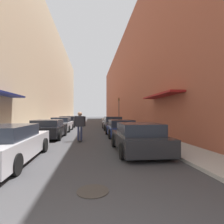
% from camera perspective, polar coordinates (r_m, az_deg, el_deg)
% --- Properties ---
extents(ground, '(124.57, 124.57, 0.00)m').
position_cam_1_polar(ground, '(23.91, -7.66, -4.53)').
color(ground, '#38383A').
extents(curb_strip_left, '(1.80, 56.62, 0.12)m').
position_cam_1_polar(curb_strip_left, '(29.95, -16.07, -3.58)').
color(curb_strip_left, '#A3A099').
rests_on(curb_strip_left, ground).
extents(curb_strip_right, '(1.80, 56.62, 0.12)m').
position_cam_1_polar(curb_strip_right, '(29.84, 1.12, -3.60)').
color(curb_strip_right, '#A3A099').
rests_on(curb_strip_right, ground).
extents(building_row_left, '(4.90, 56.62, 15.78)m').
position_cam_1_polar(building_row_left, '(31.12, -21.42, 11.05)').
color(building_row_left, tan).
rests_on(building_row_left, ground).
extents(building_row_right, '(4.90, 56.62, 14.13)m').
position_cam_1_polar(building_row_right, '(30.80, 6.54, 9.58)').
color(building_row_right, brown).
rests_on(building_row_right, ground).
extents(parked_car_left_0, '(1.92, 4.78, 1.29)m').
position_cam_1_polar(parked_car_left_0, '(7.19, -31.05, -9.00)').
color(parked_car_left_0, '#B7B7BC').
rests_on(parked_car_left_0, ground).
extents(parked_car_left_1, '(2.04, 3.98, 1.27)m').
position_cam_1_polar(parked_car_left_1, '(12.74, -20.03, -5.26)').
color(parked_car_left_1, black).
rests_on(parked_car_left_1, ground).
extents(parked_car_left_2, '(1.85, 4.27, 1.32)m').
position_cam_1_polar(parked_car_left_2, '(17.55, -16.08, -3.91)').
color(parked_car_left_2, '#B7B7BC').
rests_on(parked_car_left_2, ground).
extents(parked_car_left_3, '(2.07, 4.77, 1.35)m').
position_cam_1_polar(parked_car_left_3, '(22.96, -14.23, -3.06)').
color(parked_car_left_3, black).
rests_on(parked_car_left_3, ground).
extents(parked_car_left_4, '(1.96, 4.70, 1.31)m').
position_cam_1_polar(parked_car_left_4, '(28.34, -12.54, -2.60)').
color(parked_car_left_4, maroon).
rests_on(parked_car_left_4, ground).
extents(parked_car_right_0, '(2.03, 4.01, 1.28)m').
position_cam_1_polar(parked_car_right_0, '(7.87, 8.62, -8.39)').
color(parked_car_right_0, '#232326').
rests_on(parked_car_right_0, ground).
extents(parked_car_right_1, '(2.02, 4.00, 1.23)m').
position_cam_1_polar(parked_car_right_1, '(12.96, 2.86, -5.36)').
color(parked_car_right_1, navy).
rests_on(parked_car_right_1, ground).
extents(parked_car_right_2, '(1.97, 4.58, 1.36)m').
position_cam_1_polar(parked_car_right_2, '(18.50, 0.10, -3.72)').
color(parked_car_right_2, '#515459').
rests_on(parked_car_right_2, ground).
extents(skateboarder, '(0.69, 0.78, 1.80)m').
position_cam_1_polar(skateboarder, '(10.79, -10.46, -3.58)').
color(skateboarder, black).
rests_on(skateboarder, ground).
extents(manhole_cover, '(0.70, 0.70, 0.02)m').
position_cam_1_polar(manhole_cover, '(4.19, -6.30, -24.27)').
color(manhole_cover, '#332D28').
rests_on(manhole_cover, ground).
extents(traffic_light, '(0.16, 0.22, 3.92)m').
position_cam_1_polar(traffic_light, '(26.33, 2.27, 1.31)').
color(traffic_light, '#2D2D2D').
rests_on(traffic_light, curb_strip_right).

